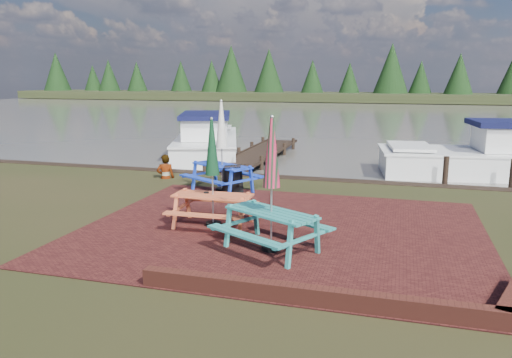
{
  "coord_description": "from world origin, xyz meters",
  "views": [
    {
      "loc": [
        2.5,
        -9.69,
        3.46
      ],
      "look_at": [
        -0.83,
        1.77,
        1.0
      ],
      "focal_mm": 35.0,
      "sensor_mm": 36.0,
      "label": 1
    }
  ],
  "objects_px": {
    "chalkboard": "(233,180)",
    "person": "(165,155)",
    "picnic_table_teal": "(271,205)",
    "boat_jetty": "(207,142)",
    "boat_near": "(503,159)",
    "picnic_table_blue": "(222,161)",
    "picnic_table_red": "(213,190)",
    "jetty": "(258,154)"
  },
  "relations": [
    {
      "from": "picnic_table_teal",
      "to": "picnic_table_red",
      "type": "distance_m",
      "value": 2.12
    },
    {
      "from": "picnic_table_red",
      "to": "picnic_table_blue",
      "type": "distance_m",
      "value": 3.6
    },
    {
      "from": "boat_near",
      "to": "chalkboard",
      "type": "bearing_deg",
      "value": 119.24
    },
    {
      "from": "picnic_table_teal",
      "to": "boat_near",
      "type": "relative_size",
      "value": 0.31
    },
    {
      "from": "jetty",
      "to": "boat_jetty",
      "type": "bearing_deg",
      "value": 171.78
    },
    {
      "from": "jetty",
      "to": "boat_jetty",
      "type": "distance_m",
      "value": 2.61
    },
    {
      "from": "picnic_table_blue",
      "to": "boat_jetty",
      "type": "distance_m",
      "value": 8.12
    },
    {
      "from": "boat_jetty",
      "to": "boat_near",
      "type": "height_order",
      "value": "boat_near"
    },
    {
      "from": "picnic_table_red",
      "to": "boat_jetty",
      "type": "height_order",
      "value": "picnic_table_red"
    },
    {
      "from": "picnic_table_red",
      "to": "boat_near",
      "type": "bearing_deg",
      "value": 48.81
    },
    {
      "from": "picnic_table_blue",
      "to": "picnic_table_red",
      "type": "bearing_deg",
      "value": -43.21
    },
    {
      "from": "boat_jetty",
      "to": "boat_near",
      "type": "xyz_separation_m",
      "value": [
        12.24,
        -1.35,
        0.0
      ]
    },
    {
      "from": "chalkboard",
      "to": "person",
      "type": "bearing_deg",
      "value": 114.7
    },
    {
      "from": "chalkboard",
      "to": "person",
      "type": "height_order",
      "value": "person"
    },
    {
      "from": "picnic_table_blue",
      "to": "jetty",
      "type": "xyz_separation_m",
      "value": [
        -0.86,
        6.98,
        -0.85
      ]
    },
    {
      "from": "picnic_table_teal",
      "to": "jetty",
      "type": "xyz_separation_m",
      "value": [
        -3.62,
        11.67,
        -0.83
      ]
    },
    {
      "from": "boat_near",
      "to": "picnic_table_teal",
      "type": "bearing_deg",
      "value": 142.96
    },
    {
      "from": "picnic_table_teal",
      "to": "jetty",
      "type": "height_order",
      "value": "picnic_table_teal"
    },
    {
      "from": "boat_jetty",
      "to": "jetty",
      "type": "bearing_deg",
      "value": -26.93
    },
    {
      "from": "picnic_table_red",
      "to": "boat_jetty",
      "type": "distance_m",
      "value": 11.68
    },
    {
      "from": "picnic_table_teal",
      "to": "boat_jetty",
      "type": "bearing_deg",
      "value": 145.88
    },
    {
      "from": "picnic_table_blue",
      "to": "boat_jetty",
      "type": "height_order",
      "value": "picnic_table_blue"
    },
    {
      "from": "picnic_table_red",
      "to": "jetty",
      "type": "bearing_deg",
      "value": 98.61
    },
    {
      "from": "jetty",
      "to": "boat_jetty",
      "type": "relative_size",
      "value": 1.1
    },
    {
      "from": "picnic_table_teal",
      "to": "boat_near",
      "type": "distance_m",
      "value": 12.3
    },
    {
      "from": "picnic_table_blue",
      "to": "boat_jetty",
      "type": "relative_size",
      "value": 0.33
    },
    {
      "from": "picnic_table_teal",
      "to": "jetty",
      "type": "relative_size",
      "value": 0.3
    },
    {
      "from": "picnic_table_blue",
      "to": "boat_near",
      "type": "distance_m",
      "value": 10.68
    },
    {
      "from": "picnic_table_red",
      "to": "chalkboard",
      "type": "xyz_separation_m",
      "value": [
        -0.61,
        3.19,
        -0.44
      ]
    },
    {
      "from": "chalkboard",
      "to": "jetty",
      "type": "distance_m",
      "value": 7.36
    },
    {
      "from": "chalkboard",
      "to": "person",
      "type": "distance_m",
      "value": 3.43
    },
    {
      "from": "picnic_table_teal",
      "to": "chalkboard",
      "type": "height_order",
      "value": "picnic_table_teal"
    },
    {
      "from": "chalkboard",
      "to": "picnic_table_blue",
      "type": "bearing_deg",
      "value": 111.16
    },
    {
      "from": "picnic_table_red",
      "to": "person",
      "type": "bearing_deg",
      "value": 125.23
    },
    {
      "from": "picnic_table_blue",
      "to": "jetty",
      "type": "relative_size",
      "value": 0.3
    },
    {
      "from": "chalkboard",
      "to": "boat_near",
      "type": "xyz_separation_m",
      "value": [
        8.4,
        6.26,
        0.03
      ]
    },
    {
      "from": "picnic_table_teal",
      "to": "picnic_table_red",
      "type": "bearing_deg",
      "value": 173.0
    },
    {
      "from": "person",
      "to": "picnic_table_teal",
      "type": "bearing_deg",
      "value": 106.48
    },
    {
      "from": "picnic_table_red",
      "to": "boat_near",
      "type": "distance_m",
      "value": 12.26
    },
    {
      "from": "jetty",
      "to": "picnic_table_red",
      "type": "bearing_deg",
      "value": -79.71
    },
    {
      "from": "picnic_table_teal",
      "to": "person",
      "type": "relative_size",
      "value": 1.63
    },
    {
      "from": "picnic_table_blue",
      "to": "boat_near",
      "type": "height_order",
      "value": "picnic_table_blue"
    }
  ]
}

